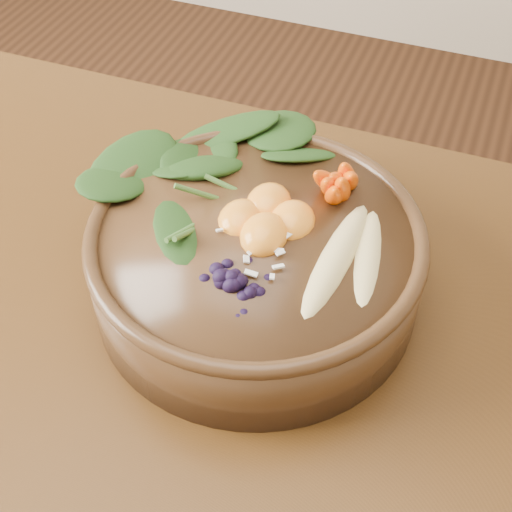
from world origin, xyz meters
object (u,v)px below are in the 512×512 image
banana_halves (354,245)px  mandarin_cluster (267,206)px  stoneware_bowl (256,264)px  blueberry_pile (229,265)px  kale_heap (236,158)px  carrot_cluster (348,157)px  dining_table (6,442)px

banana_halves → mandarin_cluster: bearing=170.3°
stoneware_bowl → blueberry_pile: blueberry_pile is taller
kale_heap → blueberry_pile: 0.13m
kale_heap → banana_halves: 0.14m
carrot_cluster → blueberry_pile: 0.15m
kale_heap → mandarin_cluster: bearing=-44.0°
dining_table → stoneware_bowl: size_ratio=5.55×
kale_heap → carrot_cluster: bearing=8.3°
dining_table → stoneware_bowl: 0.28m
dining_table → kale_heap: kale_heap is taller
carrot_cluster → blueberry_pile: carrot_cluster is taller
mandarin_cluster → stoneware_bowl: bearing=-98.5°
kale_heap → blueberry_pile: (0.04, -0.12, -0.00)m
stoneware_bowl → blueberry_pile: size_ratio=2.16×
dining_table → carrot_cluster: size_ratio=20.11×
stoneware_bowl → dining_table: bearing=-135.6°
dining_table → mandarin_cluster: bearing=46.7°
dining_table → mandarin_cluster: 0.32m
kale_heap → mandarin_cluster: kale_heap is taller
banana_halves → blueberry_pile: 0.10m
carrot_cluster → banana_halves: size_ratio=0.49×
carrot_cluster → mandarin_cluster: bearing=-129.8°
stoneware_bowl → carrot_cluster: size_ratio=3.62×
dining_table → blueberry_pile: blueberry_pile is taller
banana_halves → mandarin_cluster: (-0.08, 0.02, 0.00)m
kale_heap → carrot_cluster: carrot_cluster is taller
banana_halves → stoneware_bowl: bearing=-177.3°
carrot_cluster → banana_halves: carrot_cluster is taller
stoneware_bowl → mandarin_cluster: (0.00, 0.02, 0.05)m
dining_table → kale_heap: 0.33m
stoneware_bowl → carrot_cluster: 0.12m
blueberry_pile → kale_heap: bearing=109.6°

